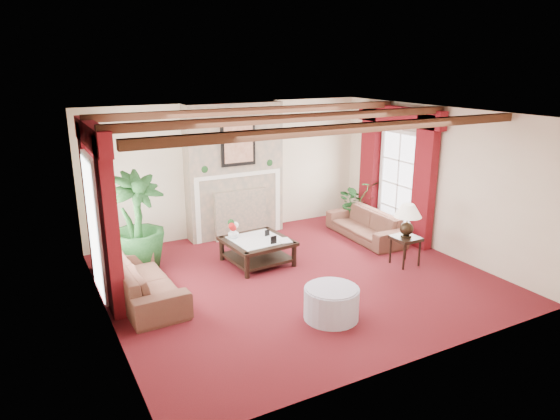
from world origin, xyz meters
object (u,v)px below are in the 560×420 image
side_table (405,251)px  ottoman (331,303)px  sofa_right (366,221)px  coffee_table (257,251)px  sofa_left (143,274)px  potted_palm (138,243)px

side_table → ottoman: 2.45m
sofa_right → ottoman: (-2.48, -2.47, -0.14)m
side_table → coffee_table: bearing=150.5°
sofa_left → coffee_table: bearing=-80.3°
coffee_table → sofa_left: bearing=-172.7°
potted_palm → sofa_left: bearing=-99.8°
coffee_table → ottoman: ottoman is taller
sofa_right → potted_palm: bearing=-95.2°
sofa_right → side_table: 1.48m
sofa_right → coffee_table: size_ratio=1.76×
side_table → potted_palm: bearing=154.4°
ottoman → sofa_left: bearing=139.3°
side_table → sofa_right: bearing=80.3°
potted_palm → coffee_table: bearing=-20.6°
sofa_right → potted_palm: size_ratio=1.00×
potted_palm → ottoman: (1.96, -3.02, -0.25)m
sofa_left → coffee_table: size_ratio=1.92×
potted_palm → side_table: 4.65m
sofa_right → potted_palm: potted_palm is taller
side_table → sofa_left: bearing=169.1°
sofa_right → sofa_left: bearing=-80.6°
sofa_right → ottoman: size_ratio=2.47×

